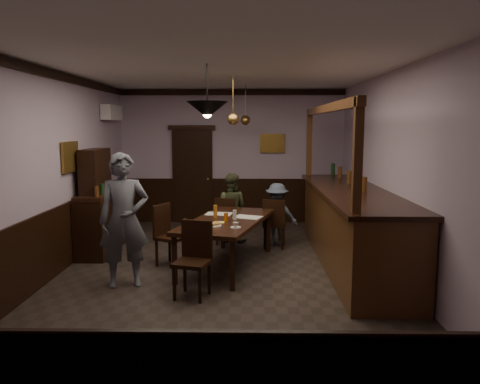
{
  "coord_description": "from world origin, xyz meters",
  "views": [
    {
      "loc": [
        0.35,
        -6.55,
        2.18
      ],
      "look_at": [
        0.23,
        0.76,
        1.15
      ],
      "focal_mm": 35.0,
      "sensor_mm": 36.0,
      "label": 1
    }
  ],
  "objects_px": {
    "dining_table": "(227,223)",
    "person_seated_left": "(231,208)",
    "bar_counter": "(351,225)",
    "pendant_brass_mid": "(233,119)",
    "coffee_cup": "(236,225)",
    "chair_far_left": "(226,219)",
    "soda_can": "(226,217)",
    "sideboard": "(99,212)",
    "pendant_iron": "(207,110)",
    "person_seated_right": "(277,214)",
    "chair_far_right": "(274,221)",
    "pendant_brass_far": "(245,120)",
    "chair_near": "(194,255)",
    "person_standing": "(124,220)",
    "chair_side": "(167,232)"
  },
  "relations": [
    {
      "from": "dining_table",
      "to": "person_seated_left",
      "type": "distance_m",
      "value": 1.61
    },
    {
      "from": "person_seated_left",
      "to": "bar_counter",
      "type": "distance_m",
      "value": 2.43
    },
    {
      "from": "pendant_brass_mid",
      "to": "person_seated_left",
      "type": "bearing_deg",
      "value": 95.79
    },
    {
      "from": "coffee_cup",
      "to": "chair_far_left",
      "type": "bearing_deg",
      "value": 112.52
    },
    {
      "from": "person_seated_left",
      "to": "soda_can",
      "type": "bearing_deg",
      "value": 104.81
    },
    {
      "from": "sideboard",
      "to": "pendant_iron",
      "type": "bearing_deg",
      "value": -37.49
    },
    {
      "from": "person_seated_right",
      "to": "chair_far_right",
      "type": "bearing_deg",
      "value": 87.74
    },
    {
      "from": "coffee_cup",
      "to": "pendant_brass_far",
      "type": "height_order",
      "value": "pendant_brass_far"
    },
    {
      "from": "person_seated_left",
      "to": "bar_counter",
      "type": "relative_size",
      "value": 0.29
    },
    {
      "from": "soda_can",
      "to": "pendant_brass_far",
      "type": "height_order",
      "value": "pendant_brass_far"
    },
    {
      "from": "dining_table",
      "to": "pendant_iron",
      "type": "height_order",
      "value": "pendant_iron"
    },
    {
      "from": "dining_table",
      "to": "soda_can",
      "type": "bearing_deg",
      "value": -93.24
    },
    {
      "from": "pendant_iron",
      "to": "pendant_brass_mid",
      "type": "height_order",
      "value": "same"
    },
    {
      "from": "chair_near",
      "to": "person_seated_left",
      "type": "relative_size",
      "value": 0.75
    },
    {
      "from": "bar_counter",
      "to": "chair_far_left",
      "type": "bearing_deg",
      "value": 150.19
    },
    {
      "from": "person_standing",
      "to": "sideboard",
      "type": "bearing_deg",
      "value": 102.52
    },
    {
      "from": "person_standing",
      "to": "sideboard",
      "type": "xyz_separation_m",
      "value": [
        -0.89,
        1.69,
        -0.2
      ]
    },
    {
      "from": "chair_far_left",
      "to": "pendant_iron",
      "type": "distance_m",
      "value": 2.86
    },
    {
      "from": "person_seated_right",
      "to": "pendant_iron",
      "type": "height_order",
      "value": "pendant_iron"
    },
    {
      "from": "bar_counter",
      "to": "chair_side",
      "type": "bearing_deg",
      "value": -177.93
    },
    {
      "from": "chair_far_left",
      "to": "person_seated_right",
      "type": "relative_size",
      "value": 0.77
    },
    {
      "from": "person_seated_left",
      "to": "pendant_iron",
      "type": "distance_m",
      "value": 2.96
    },
    {
      "from": "chair_side",
      "to": "dining_table",
      "type": "bearing_deg",
      "value": -67.67
    },
    {
      "from": "dining_table",
      "to": "person_standing",
      "type": "height_order",
      "value": "person_standing"
    },
    {
      "from": "chair_far_right",
      "to": "pendant_brass_mid",
      "type": "bearing_deg",
      "value": 24.16
    },
    {
      "from": "person_seated_left",
      "to": "pendant_brass_mid",
      "type": "bearing_deg",
      "value": 110.71
    },
    {
      "from": "pendant_iron",
      "to": "pendant_brass_mid",
      "type": "bearing_deg",
      "value": 80.02
    },
    {
      "from": "chair_side",
      "to": "soda_can",
      "type": "relative_size",
      "value": 8.02
    },
    {
      "from": "pendant_brass_far",
      "to": "chair_side",
      "type": "bearing_deg",
      "value": -116.73
    },
    {
      "from": "chair_side",
      "to": "person_standing",
      "type": "distance_m",
      "value": 1.14
    },
    {
      "from": "chair_near",
      "to": "person_seated_left",
      "type": "distance_m",
      "value": 2.91
    },
    {
      "from": "coffee_cup",
      "to": "pendant_brass_mid",
      "type": "height_order",
      "value": "pendant_brass_mid"
    },
    {
      "from": "chair_near",
      "to": "bar_counter",
      "type": "height_order",
      "value": "bar_counter"
    },
    {
      "from": "person_standing",
      "to": "soda_can",
      "type": "height_order",
      "value": "person_standing"
    },
    {
      "from": "person_seated_right",
      "to": "coffee_cup",
      "type": "relative_size",
      "value": 14.36
    },
    {
      "from": "chair_near",
      "to": "pendant_brass_mid",
      "type": "relative_size",
      "value": 1.2
    },
    {
      "from": "bar_counter",
      "to": "pendant_iron",
      "type": "xyz_separation_m",
      "value": [
        -2.18,
        -0.95,
        1.76
      ]
    },
    {
      "from": "pendant_iron",
      "to": "pendant_brass_far",
      "type": "relative_size",
      "value": 0.88
    },
    {
      "from": "person_seated_left",
      "to": "pendant_iron",
      "type": "relative_size",
      "value": 1.83
    },
    {
      "from": "chair_far_left",
      "to": "person_standing",
      "type": "relative_size",
      "value": 0.48
    },
    {
      "from": "coffee_cup",
      "to": "soda_can",
      "type": "distance_m",
      "value": 0.54
    },
    {
      "from": "coffee_cup",
      "to": "pendant_iron",
      "type": "relative_size",
      "value": 0.11
    },
    {
      "from": "chair_near",
      "to": "coffee_cup",
      "type": "bearing_deg",
      "value": 65.71
    },
    {
      "from": "chair_far_left",
      "to": "bar_counter",
      "type": "distance_m",
      "value": 2.35
    },
    {
      "from": "person_seated_right",
      "to": "pendant_brass_mid",
      "type": "height_order",
      "value": "pendant_brass_mid"
    },
    {
      "from": "bar_counter",
      "to": "person_seated_left",
      "type": "bearing_deg",
      "value": 143.97
    },
    {
      "from": "dining_table",
      "to": "chair_near",
      "type": "relative_size",
      "value": 2.46
    },
    {
      "from": "chair_far_left",
      "to": "chair_far_right",
      "type": "height_order",
      "value": "chair_far_right"
    },
    {
      "from": "dining_table",
      "to": "pendant_iron",
      "type": "xyz_separation_m",
      "value": [
        -0.22,
        -0.77,
        1.71
      ]
    },
    {
      "from": "chair_far_right",
      "to": "pendant_brass_far",
      "type": "xyz_separation_m",
      "value": [
        -0.53,
        1.39,
        1.8
      ]
    }
  ]
}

